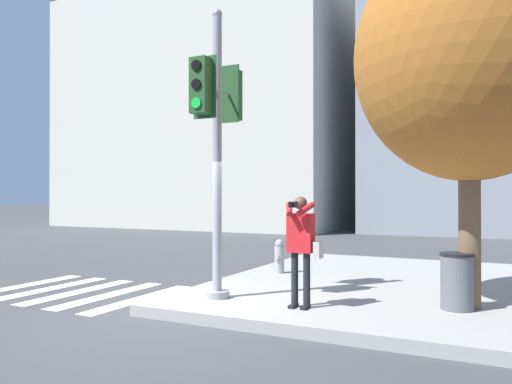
# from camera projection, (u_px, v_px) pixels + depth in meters

# --- Properties ---
(ground_plane) EXTENTS (160.00, 160.00, 0.00)m
(ground_plane) POSITION_uv_depth(u_px,v_px,m) (174.00, 313.00, 8.16)
(ground_plane) COLOR #424244
(sidewalk_corner) EXTENTS (8.00, 8.00, 0.18)m
(sidewalk_corner) POSITION_uv_depth(u_px,v_px,m) (427.00, 289.00, 9.74)
(sidewalk_corner) COLOR #9E9B96
(sidewalk_corner) RESTS_ON ground_plane
(crosswalk_stripes) EXTENTS (3.49, 2.86, 0.01)m
(crosswalk_stripes) POSITION_uv_depth(u_px,v_px,m) (79.00, 292.00, 9.95)
(crosswalk_stripes) COLOR silver
(crosswalk_stripes) RESTS_ON ground_plane
(traffic_signal_pole) EXTENTS (0.43, 1.36, 4.94)m
(traffic_signal_pole) POSITION_uv_depth(u_px,v_px,m) (217.00, 128.00, 8.51)
(traffic_signal_pole) COLOR #939399
(traffic_signal_pole) RESTS_ON sidewalk_corner
(person_photographer) EXTENTS (0.58, 0.54, 1.73)m
(person_photographer) POSITION_uv_depth(u_px,v_px,m) (301.00, 241.00, 7.75)
(person_photographer) COLOR black
(person_photographer) RESTS_ON sidewalk_corner
(street_tree) EXTENTS (3.54, 3.54, 5.86)m
(street_tree) POSITION_uv_depth(u_px,v_px,m) (469.00, 57.00, 7.76)
(street_tree) COLOR brown
(street_tree) RESTS_ON sidewalk_corner
(fire_hydrant) EXTENTS (0.22, 0.28, 0.76)m
(fire_hydrant) POSITION_uv_depth(u_px,v_px,m) (279.00, 256.00, 11.21)
(fire_hydrant) COLOR #99999E
(fire_hydrant) RESTS_ON sidewalk_corner
(trash_bin) EXTENTS (0.51, 0.51, 0.86)m
(trash_bin) POSITION_uv_depth(u_px,v_px,m) (457.00, 281.00, 7.61)
(trash_bin) COLOR #5B5B60
(trash_bin) RESTS_ON sidewalk_corner
(building_left) EXTENTS (18.01, 13.41, 15.29)m
(building_left) POSITION_uv_depth(u_px,v_px,m) (222.00, 111.00, 33.83)
(building_left) COLOR beige
(building_left) RESTS_ON ground_plane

